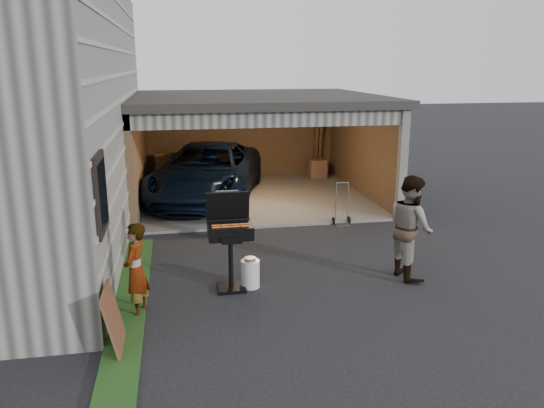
{
  "coord_description": "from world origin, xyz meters",
  "views": [
    {
      "loc": [
        -1.44,
        -8.15,
        3.72
      ],
      "look_at": [
        0.32,
        1.38,
        1.15
      ],
      "focal_mm": 35.0,
      "sensor_mm": 36.0,
      "label": 1
    }
  ],
  "objects_px": {
    "propane_tank": "(250,274)",
    "hand_truck": "(342,216)",
    "woman": "(136,270)",
    "man": "(410,227)",
    "minivan": "(207,174)",
    "bbq_grill": "(230,234)",
    "plywood_panel": "(114,320)"
  },
  "relations": [
    {
      "from": "propane_tank",
      "to": "hand_truck",
      "type": "height_order",
      "value": "hand_truck"
    },
    {
      "from": "woman",
      "to": "hand_truck",
      "type": "distance_m",
      "value": 6.03
    },
    {
      "from": "propane_tank",
      "to": "man",
      "type": "bearing_deg",
      "value": -0.6
    },
    {
      "from": "minivan",
      "to": "bbq_grill",
      "type": "xyz_separation_m",
      "value": [
        -0.01,
        -6.13,
        0.21
      ]
    },
    {
      "from": "woman",
      "to": "man",
      "type": "height_order",
      "value": "man"
    },
    {
      "from": "plywood_panel",
      "to": "propane_tank",
      "type": "bearing_deg",
      "value": 39.87
    },
    {
      "from": "minivan",
      "to": "woman",
      "type": "distance_m",
      "value": 7.04
    },
    {
      "from": "man",
      "to": "propane_tank",
      "type": "bearing_deg",
      "value": 85.18
    },
    {
      "from": "plywood_panel",
      "to": "hand_truck",
      "type": "relative_size",
      "value": 0.86
    },
    {
      "from": "minivan",
      "to": "woman",
      "type": "relative_size",
      "value": 3.73
    },
    {
      "from": "woman",
      "to": "minivan",
      "type": "bearing_deg",
      "value": -176.49
    },
    {
      "from": "minivan",
      "to": "man",
      "type": "xyz_separation_m",
      "value": [
        3.19,
        -6.17,
        0.17
      ]
    },
    {
      "from": "woman",
      "to": "propane_tank",
      "type": "height_order",
      "value": "woman"
    },
    {
      "from": "man",
      "to": "woman",
      "type": "bearing_deg",
      "value": 94.26
    },
    {
      "from": "propane_tank",
      "to": "plywood_panel",
      "type": "relative_size",
      "value": 0.54
    },
    {
      "from": "bbq_grill",
      "to": "hand_truck",
      "type": "xyz_separation_m",
      "value": [
        3.01,
        3.23,
        -0.77
      ]
    },
    {
      "from": "woman",
      "to": "plywood_panel",
      "type": "relative_size",
      "value": 1.65
    },
    {
      "from": "minivan",
      "to": "hand_truck",
      "type": "relative_size",
      "value": 5.26
    },
    {
      "from": "woman",
      "to": "propane_tank",
      "type": "distance_m",
      "value": 2.03
    },
    {
      "from": "minivan",
      "to": "propane_tank",
      "type": "xyz_separation_m",
      "value": [
        0.32,
        -6.14,
        -0.52
      ]
    },
    {
      "from": "bbq_grill",
      "to": "hand_truck",
      "type": "bearing_deg",
      "value": 47.02
    },
    {
      "from": "propane_tank",
      "to": "woman",
      "type": "bearing_deg",
      "value": -158.26
    },
    {
      "from": "propane_tank",
      "to": "hand_truck",
      "type": "xyz_separation_m",
      "value": [
        2.68,
        3.24,
        -0.04
      ]
    },
    {
      "from": "plywood_panel",
      "to": "hand_truck",
      "type": "bearing_deg",
      "value": 46.31
    },
    {
      "from": "woman",
      "to": "bbq_grill",
      "type": "xyz_separation_m",
      "value": [
        1.5,
        0.74,
        0.24
      ]
    },
    {
      "from": "minivan",
      "to": "bbq_grill",
      "type": "relative_size",
      "value": 3.33
    },
    {
      "from": "woman",
      "to": "man",
      "type": "relative_size",
      "value": 0.79
    },
    {
      "from": "propane_tank",
      "to": "plywood_panel",
      "type": "xyz_separation_m",
      "value": [
        -2.07,
        -1.73,
        0.2
      ]
    },
    {
      "from": "woman",
      "to": "propane_tank",
      "type": "bearing_deg",
      "value": 127.67
    },
    {
      "from": "bbq_grill",
      "to": "woman",
      "type": "bearing_deg",
      "value": -153.67
    },
    {
      "from": "minivan",
      "to": "man",
      "type": "relative_size",
      "value": 2.93
    },
    {
      "from": "minivan",
      "to": "man",
      "type": "distance_m",
      "value": 6.95
    }
  ]
}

